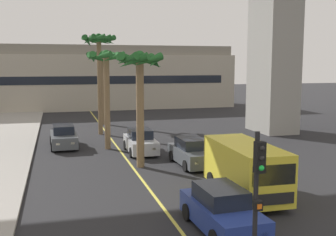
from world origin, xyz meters
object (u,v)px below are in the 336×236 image
(car_queue_front, at_px, (221,211))
(traffic_light_median_near, at_px, (257,192))
(car_queue_fourth, at_px, (64,137))
(palm_tree_mid_median, at_px, (99,52))
(palm_tree_near_median, at_px, (102,68))
(palm_tree_farthest_median, at_px, (106,72))
(car_queue_third, at_px, (140,142))
(palm_tree_far_median, at_px, (140,75))
(delivery_van, at_px, (245,168))
(car_queue_second, at_px, (192,153))

(car_queue_front, bearing_deg, traffic_light_median_near, -101.24)
(car_queue_fourth, bearing_deg, palm_tree_mid_median, 57.12)
(palm_tree_near_median, height_order, palm_tree_farthest_median, palm_tree_near_median)
(car_queue_third, relative_size, palm_tree_mid_median, 0.50)
(palm_tree_farthest_median, bearing_deg, palm_tree_far_median, -77.93)
(car_queue_front, bearing_deg, delivery_van, 52.71)
(delivery_van, xyz_separation_m, traffic_light_median_near, (-3.25, -7.29, 1.43))
(car_queue_second, relative_size, palm_tree_farthest_median, 0.61)
(car_queue_third, xyz_separation_m, car_queue_fourth, (-4.85, 3.16, 0.00))
(car_queue_front, bearing_deg, palm_tree_mid_median, 95.25)
(car_queue_third, bearing_deg, palm_tree_farthest_median, 137.27)
(delivery_van, relative_size, palm_tree_farthest_median, 0.78)
(car_queue_third, xyz_separation_m, delivery_van, (2.61, -10.17, 0.57))
(traffic_light_median_near, bearing_deg, palm_tree_near_median, 90.46)
(palm_tree_mid_median, height_order, palm_tree_far_median, palm_tree_mid_median)
(car_queue_second, xyz_separation_m, palm_tree_farthest_median, (-4.12, 5.91, 4.57))
(car_queue_second, distance_m, car_queue_third, 4.67)
(car_queue_second, relative_size, palm_tree_near_median, 0.59)
(car_queue_fourth, relative_size, traffic_light_median_near, 0.99)
(palm_tree_near_median, height_order, palm_tree_far_median, palm_tree_near_median)
(palm_tree_farthest_median, bearing_deg, traffic_light_median_near, -86.15)
(palm_tree_far_median, bearing_deg, car_queue_second, -6.96)
(car_queue_second, xyz_separation_m, traffic_light_median_near, (-2.83, -13.35, 1.99))
(palm_tree_near_median, distance_m, palm_tree_farthest_median, 11.82)
(delivery_van, bearing_deg, traffic_light_median_near, -114.00)
(palm_tree_far_median, bearing_deg, car_queue_fourth, 120.66)
(car_queue_second, relative_size, palm_tree_far_median, 0.63)
(palm_tree_mid_median, bearing_deg, car_queue_second, -71.74)
(car_queue_front, distance_m, palm_tree_near_median, 27.36)
(traffic_light_median_near, distance_m, palm_tree_farthest_median, 19.47)
(palm_tree_near_median, relative_size, palm_tree_mid_median, 0.85)
(car_queue_fourth, height_order, palm_tree_far_median, palm_tree_far_median)
(delivery_van, bearing_deg, car_queue_front, -127.29)
(car_queue_second, bearing_deg, delivery_van, -86.06)
(car_queue_second, height_order, traffic_light_median_near, traffic_light_median_near)
(car_queue_fourth, relative_size, palm_tree_mid_median, 0.50)
(palm_tree_far_median, bearing_deg, palm_tree_near_median, 90.47)
(traffic_light_median_near, relative_size, palm_tree_farthest_median, 0.62)
(car_queue_front, distance_m, palm_tree_farthest_median, 15.97)
(palm_tree_farthest_median, bearing_deg, delivery_van, -69.21)
(car_queue_front, height_order, palm_tree_near_median, palm_tree_near_median)
(palm_tree_far_median, bearing_deg, car_queue_front, -84.51)
(palm_tree_near_median, height_order, palm_tree_mid_median, palm_tree_mid_median)
(car_queue_second, bearing_deg, palm_tree_farthest_median, 124.92)
(car_queue_fourth, bearing_deg, car_queue_third, -33.08)
(car_queue_fourth, xyz_separation_m, palm_tree_far_median, (4.10, -6.92, 4.50))
(traffic_light_median_near, distance_m, palm_tree_far_median, 13.93)
(car_queue_second, bearing_deg, palm_tree_near_median, 99.89)
(delivery_van, bearing_deg, car_queue_third, 104.37)
(palm_tree_near_median, xyz_separation_m, palm_tree_far_median, (0.14, -17.32, -0.25))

